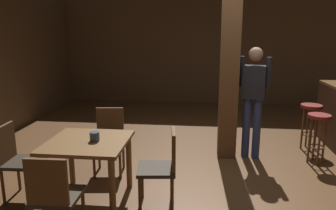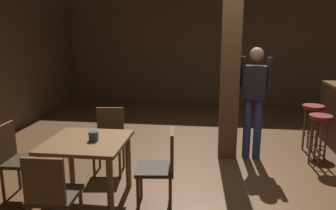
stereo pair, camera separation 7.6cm
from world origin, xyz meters
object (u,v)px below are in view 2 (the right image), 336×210
bar_stool_near (320,128)px  dining_table (87,151)px  chair_east (162,164)px  chair_west (17,157)px  chair_south (51,193)px  napkin_cup (94,136)px  bar_stool_mid (312,117)px  chair_north (109,137)px  standing_person (254,95)px

bar_stool_near → dining_table: bearing=-153.9°
chair_east → bar_stool_near: (2.13, 1.50, 0.05)m
chair_west → chair_south: 1.15m
dining_table → bar_stool_near: (3.00, 1.47, -0.05)m
chair_west → chair_east: (1.73, 0.00, 0.00)m
napkin_cup → bar_stool_near: bearing=26.8°
dining_table → bar_stool_mid: bar_stool_mid is taller
chair_north → napkin_cup: (0.09, -0.83, 0.29)m
chair_north → chair_west: size_ratio=1.00×
chair_north → chair_east: same height
chair_north → bar_stool_mid: (3.07, 1.25, 0.06)m
dining_table → bar_stool_mid: size_ratio=1.17×
chair_east → bar_stool_mid: 3.04m
chair_east → standing_person: standing_person is taller
chair_west → bar_stool_mid: 4.46m
bar_stool_near → bar_stool_mid: size_ratio=0.99×
chair_east → chair_south: bearing=-138.7°
chair_east → dining_table: bearing=178.2°
chair_east → bar_stool_mid: (2.20, 2.10, 0.06)m
chair_north → chair_south: bearing=-91.2°
chair_north → chair_south: size_ratio=1.00×
chair_west → standing_person: standing_person is taller
napkin_cup → bar_stool_near: (2.91, 1.47, -0.24)m
standing_person → napkin_cup: bearing=-141.0°
chair_north → bar_stool_near: size_ratio=1.18×
dining_table → chair_west: size_ratio=1.01×
chair_west → napkin_cup: chair_west is taller
chair_north → dining_table: bearing=-89.9°
napkin_cup → bar_stool_mid: 3.64m
chair_north → standing_person: (2.05, 0.76, 0.50)m
napkin_cup → chair_west: bearing=-178.4°
dining_table → napkin_cup: size_ratio=8.21×
standing_person → bar_stool_mid: standing_person is taller
dining_table → standing_person: (2.05, 1.59, 0.39)m
chair_west → standing_person: (2.91, 1.62, 0.50)m
chair_north → chair_east: (0.87, -0.86, 0.00)m
chair_west → bar_stool_near: bearing=21.2°
dining_table → bar_stool_near: bar_stool_near is taller
chair_south → dining_table: bearing=87.5°
napkin_cup → chair_south: bearing=-98.4°
bar_stool_mid → dining_table: bearing=-145.9°
chair_west → chair_south: size_ratio=1.00×
chair_south → bar_stool_mid: (3.10, 2.90, 0.06)m
bar_stool_mid → chair_west: bearing=-151.8°
standing_person → bar_stool_near: 1.06m
chair_west → napkin_cup: (0.95, 0.03, 0.29)m
dining_table → bar_stool_near: size_ratio=1.19×
chair_east → chair_north: bearing=135.4°
bar_stool_mid → bar_stool_near: bearing=-96.6°
dining_table → chair_east: 0.87m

